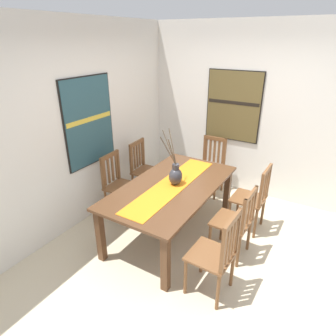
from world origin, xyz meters
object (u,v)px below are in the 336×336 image
Objects in this scene: chair_5 at (253,197)px; painting_on_back_wall at (89,122)px; chair_0 at (217,253)px; chair_2 at (119,184)px; chair_3 at (236,221)px; chair_4 at (144,168)px; painting_on_side_wall at (233,106)px; centerpiece_vase at (175,175)px; dining_table at (172,191)px; chair_1 at (211,164)px.

painting_on_back_wall reaches higher than chair_5.
chair_2 is at bearing 69.57° from chair_0.
chair_3 is at bearing -87.20° from painting_on_back_wall.
chair_2 is 0.78× the size of painting_on_back_wall.
chair_4 is at bearing -1.03° from chair_2.
chair_5 is 0.85× the size of painting_on_side_wall.
centerpiece_vase is 0.92m from chair_3.
chair_4 reaches higher than chair_3.
chair_3 is at bearing 3.03° from chair_0.
chair_5 is 1.57m from painting_on_side_wall.
centerpiece_vase is 0.58× the size of painting_on_back_wall.
dining_table is 1.10m from chair_5.
painting_on_side_wall reaches higher than centerpiece_vase.
chair_0 is at bearing -162.26° from painting_on_side_wall.
chair_2 is (0.67, 1.80, -0.02)m from chair_0.
dining_table is 1.86m from painting_on_side_wall.
painting_on_back_wall is at bearing 153.81° from chair_4.
chair_4 is 1.77m from chair_5.
chair_1 is (1.35, 0.03, -0.14)m from dining_table.
chair_0 is 2.61m from painting_on_side_wall.
chair_2 is 1.00× the size of chair_4.
chair_2 is 0.85× the size of painting_on_side_wall.
chair_0 is 1.08× the size of chair_3.
chair_0 is (-0.66, -0.90, -0.13)m from dining_table.
chair_0 reaches higher than chair_3.
centerpiece_vase reaches higher than chair_4.
painting_on_back_wall reaches higher than dining_table.
chair_2 is 0.97m from painting_on_back_wall.
painting_on_back_wall reaches higher than chair_3.
chair_1 is at bearing 1.21° from dining_table.
painting_on_back_wall reaches higher than chair_0.
centerpiece_vase is 0.74× the size of chair_2.
chair_2 is 1.89m from chair_5.
dining_table is at bearing 174.59° from painting_on_side_wall.
chair_0 is at bearing -179.08° from chair_5.
painting_on_side_wall is at bearing -5.41° from dining_table.
centerpiece_vase reaches higher than chair_2.
chair_2 is at bearing -72.59° from painting_on_back_wall.
painting_on_back_wall is at bearing 96.20° from centerpiece_vase.
painting_on_side_wall is (0.32, -0.19, 0.94)m from chair_1.
chair_4 is at bearing 54.24° from dining_table.
painting_on_side_wall is (1.62, -0.13, 0.58)m from centerpiece_vase.
chair_4 is 1.74m from painting_on_side_wall.
painting_on_side_wall reaches higher than dining_table.
chair_5 is at bearing -144.86° from painting_on_side_wall.
chair_2 is at bearing 147.31° from painting_on_side_wall.
dining_table is at bearing 53.95° from chair_0.
painting_on_back_wall reaches higher than chair_2.
chair_1 is 1.01m from painting_on_side_wall.
chair_4 is at bearing 70.20° from chair_3.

